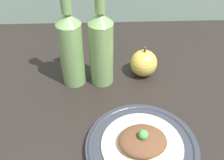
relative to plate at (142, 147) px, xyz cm
name	(u,v)px	position (x,y,z in cm)	size (l,w,h in cm)	color
ground_plane	(103,134)	(-8.38, 6.36, -3.11)	(180.00, 110.00, 4.00)	black
plate	(142,147)	(0.00, 0.00, 0.00)	(24.60, 24.60, 2.09)	#2D333D
plated_food	(143,142)	(0.00, 0.00, 1.87)	(17.74, 17.74, 4.71)	beige
cider_bottle_left	(71,47)	(-16.23, 24.02, 10.37)	(6.37, 6.37, 29.22)	#729E5B
cider_bottle_right	(103,46)	(-7.93, 24.02, 10.37)	(6.37, 6.37, 29.22)	#729E5B
apple	(144,63)	(3.65, 26.48, 2.78)	(7.78, 7.78, 9.27)	gold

